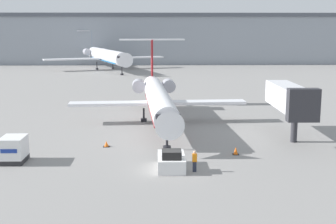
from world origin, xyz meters
name	(u,v)px	position (x,y,z in m)	size (l,w,h in m)	color
ground_plane	(171,172)	(0.00, 0.00, 0.00)	(600.00, 600.00, 0.00)	gray
terminal_building	(160,38)	(0.00, 120.00, 8.27)	(180.00, 16.80, 16.48)	#8C939E
airplane_main	(158,98)	(-1.05, 20.99, 3.24)	(22.94, 32.78, 10.35)	white
pushback_tug	(171,161)	(0.04, 0.85, 0.71)	(2.37, 4.24, 1.90)	silver
luggage_cart	(14,149)	(-14.40, 3.27, 1.19)	(2.09, 2.87, 2.38)	#232326
worker_near_tug	(195,161)	(2.01, -0.06, 0.98)	(0.40, 0.26, 1.86)	#232838
traffic_cone_left	(106,144)	(-6.48, 8.61, 0.28)	(0.66, 0.66, 0.59)	black
traffic_cone_right	(236,151)	(6.48, 5.29, 0.37)	(0.61, 0.61, 0.77)	black
airplane_parked_far_left	(106,56)	(-15.73, 96.02, 4.02)	(33.75, 39.05, 10.95)	white
jet_bridge	(290,98)	(13.58, 12.33, 4.45)	(3.20, 11.62, 6.19)	#2D2D33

